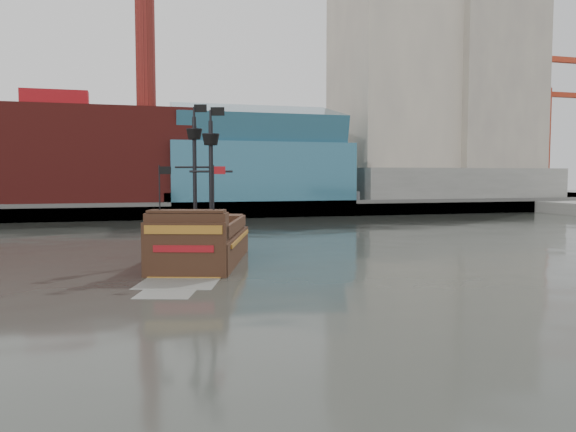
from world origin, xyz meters
name	(u,v)px	position (x,y,z in m)	size (l,w,h in m)	color
ground	(377,316)	(0.00, 0.00, 0.00)	(400.00, 400.00, 0.00)	#252722
promenade_far	(186,203)	(0.00, 92.00, 1.00)	(220.00, 60.00, 2.00)	slate
seawall	(204,210)	(0.00, 62.50, 1.30)	(220.00, 1.00, 2.60)	#4C4C49
skyline	(215,82)	(5.21, 84.56, 24.55)	(149.00, 45.00, 62.00)	brown
crane_a	(545,120)	(78.63, 82.00, 19.11)	(22.50, 4.00, 32.25)	slate
crane_b	(548,139)	(88.23, 92.00, 15.57)	(19.10, 4.00, 26.25)	slate
pirate_ship	(202,247)	(-5.81, 18.70, 1.18)	(10.13, 18.16, 13.03)	black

